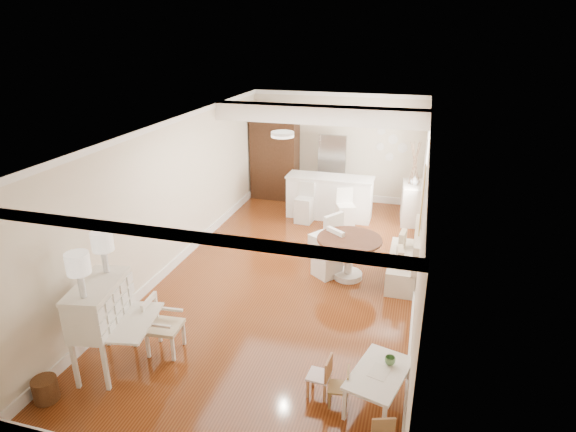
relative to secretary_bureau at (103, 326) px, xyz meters
The scene contains 19 objects.
room 4.11m from the secretary_bureau, 63.43° to the left, with size 9.00×9.04×2.82m.
secretary_bureau is the anchor object (origin of this frame).
gustavian_armchair 0.82m from the secretary_bureau, 40.31° to the left, with size 0.48×0.48×0.83m, color white.
wicker_basket 0.97m from the secretary_bureau, 114.51° to the right, with size 0.30×0.30×0.30m, color #56331B.
kids_table 3.63m from the secretary_bureau, ahead, with size 0.58×0.96×0.48m, color silver.
kids_chair_a 3.16m from the secretary_bureau, ahead, with size 0.25×0.25×0.52m, color #9A7946.
kids_chair_b 2.90m from the secretary_bureau, ahead, with size 0.28×0.28×0.57m, color tan.
banquette 5.19m from the secretary_bureau, 44.71° to the left, with size 0.52×1.60×0.98m, color silver.
dining_table 4.33m from the secretary_bureau, 50.80° to the left, with size 1.17×1.17×0.80m, color #4A2617.
slip_chair_near 4.09m from the secretary_bureau, 54.97° to the left, with size 0.42×0.43×0.88m, color white.
slip_chair_far 4.57m from the secretary_bureau, 61.72° to the left, with size 0.48×0.50×1.01m, color white.
breakfast_counter 6.51m from the secretary_bureau, 73.94° to the left, with size 2.05×0.65×1.03m, color white.
bar_stool_left 5.93m from the secretary_bureau, 77.34° to the left, with size 0.38×0.38×0.96m, color silver.
bar_stool_right 6.05m from the secretary_bureau, 67.64° to the left, with size 0.38×0.38×0.95m, color white.
pantry_cabinet 7.35m from the secretary_bureau, 89.22° to the left, with size 1.20×0.60×2.30m, color #381E11.
fridge 7.58m from the secretary_bureau, 74.68° to the left, with size 0.75×0.65×1.80m, color silver.
sideboard 7.51m from the secretary_bureau, 60.46° to the left, with size 0.43×0.96×0.92m, color silver.
pencil_cup 3.73m from the secretary_bureau, ahead, with size 0.13×0.13×0.10m, color #588950.
branch_vase 7.51m from the secretary_bureau, 60.19° to the left, with size 0.20×0.20×0.20m, color silver.
Camera 1 is at (2.12, -7.65, 4.31)m, focal length 30.00 mm.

